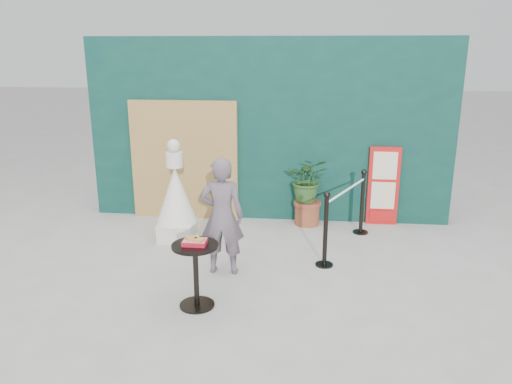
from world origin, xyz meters
name	(u,v)px	position (x,y,z in m)	size (l,w,h in m)	color
ground	(245,305)	(0.00, 0.00, 0.00)	(60.00, 60.00, 0.00)	#ADAAA5
back_wall	(269,130)	(0.00, 3.15, 1.50)	(6.00, 0.30, 3.00)	#0A312E
bamboo_fence	(184,161)	(-1.40, 2.94, 1.00)	(1.80, 0.08, 2.00)	tan
woman	(222,216)	(-0.40, 0.85, 0.77)	(0.56, 0.37, 1.54)	#60535D
menu_board	(383,186)	(1.90, 2.95, 0.65)	(0.50, 0.07, 1.30)	red
statue	(176,200)	(-1.28, 1.91, 0.63)	(0.61, 0.61, 1.55)	silver
cafe_table	(196,266)	(-0.54, -0.07, 0.50)	(0.52, 0.52, 0.75)	black
food_basket	(195,241)	(-0.54, -0.06, 0.79)	(0.26, 0.19, 0.11)	red
planter	(308,186)	(0.68, 2.81, 0.66)	(0.67, 0.58, 1.14)	brown
stanchion_barrier	(345,216)	(1.23, 1.84, 0.49)	(0.84, 1.54, 1.03)	black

